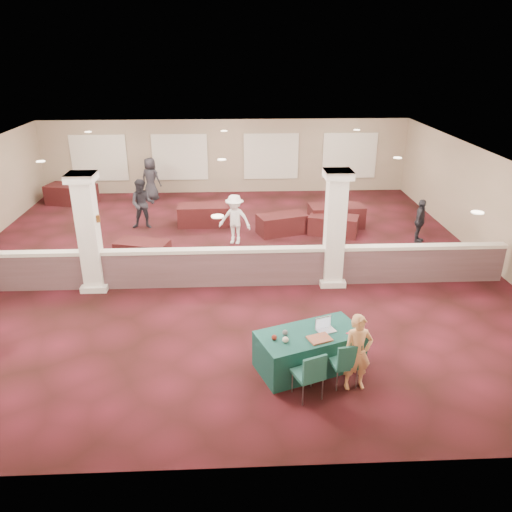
{
  "coord_description": "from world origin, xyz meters",
  "views": [
    {
      "loc": [
        0.31,
        -13.94,
        6.18
      ],
      "look_at": [
        0.87,
        -2.0,
        1.08
      ],
      "focal_mm": 35.0,
      "sensor_mm": 36.0,
      "label": 1
    }
  ],
  "objects_px": {
    "attendee_b": "(235,219)",
    "attendee_d": "(151,179)",
    "far_table_back_right": "(336,216)",
    "far_table_front_right": "(333,225)",
    "near_table": "(309,350)",
    "woman": "(357,353)",
    "conf_chair_main": "(346,361)",
    "attendee_c": "(420,221)",
    "far_table_back_center": "(204,215)",
    "far_table_front_left": "(143,251)",
    "conf_chair_side": "(311,372)",
    "attendee_a": "(143,204)",
    "far_table_front_center": "(282,224)",
    "far_table_back_left": "(72,194)"
  },
  "relations": [
    {
      "from": "far_table_front_left",
      "to": "attendee_d",
      "type": "xyz_separation_m",
      "value": [
        -0.69,
        6.7,
        0.57
      ]
    },
    {
      "from": "conf_chair_side",
      "to": "woman",
      "type": "bearing_deg",
      "value": -2.9
    },
    {
      "from": "far_table_back_right",
      "to": "far_table_back_center",
      "type": "bearing_deg",
      "value": 175.55
    },
    {
      "from": "near_table",
      "to": "conf_chair_main",
      "type": "height_order",
      "value": "conf_chair_main"
    },
    {
      "from": "woman",
      "to": "far_table_back_center",
      "type": "height_order",
      "value": "woman"
    },
    {
      "from": "far_table_back_right",
      "to": "attendee_a",
      "type": "height_order",
      "value": "attendee_a"
    },
    {
      "from": "far_table_back_left",
      "to": "attendee_b",
      "type": "relative_size",
      "value": 1.18
    },
    {
      "from": "conf_chair_side",
      "to": "far_table_front_center",
      "type": "height_order",
      "value": "conf_chair_side"
    },
    {
      "from": "attendee_a",
      "to": "attendee_d",
      "type": "relative_size",
      "value": 1.0
    },
    {
      "from": "far_table_front_right",
      "to": "attendee_b",
      "type": "bearing_deg",
      "value": -168.92
    },
    {
      "from": "conf_chair_side",
      "to": "attendee_a",
      "type": "height_order",
      "value": "attendee_a"
    },
    {
      "from": "conf_chair_side",
      "to": "attendee_c",
      "type": "height_order",
      "value": "attendee_c"
    },
    {
      "from": "near_table",
      "to": "far_table_back_left",
      "type": "relative_size",
      "value": 1.07
    },
    {
      "from": "far_table_back_center",
      "to": "attendee_d",
      "type": "bearing_deg",
      "value": 124.88
    },
    {
      "from": "conf_chair_main",
      "to": "far_table_front_center",
      "type": "bearing_deg",
      "value": 82.86
    },
    {
      "from": "far_table_front_left",
      "to": "conf_chair_side",
      "type": "bearing_deg",
      "value": -58.07
    },
    {
      "from": "conf_chair_main",
      "to": "attendee_d",
      "type": "relative_size",
      "value": 0.55
    },
    {
      "from": "far_table_back_center",
      "to": "attendee_d",
      "type": "xyz_separation_m",
      "value": [
        -2.39,
        3.42,
        0.52
      ]
    },
    {
      "from": "far_table_back_center",
      "to": "attendee_d",
      "type": "height_order",
      "value": "attendee_d"
    },
    {
      "from": "far_table_back_left",
      "to": "attendee_a",
      "type": "relative_size",
      "value": 1.1
    },
    {
      "from": "near_table",
      "to": "far_table_back_right",
      "type": "distance_m",
      "value": 8.87
    },
    {
      "from": "near_table",
      "to": "far_table_front_right",
      "type": "relative_size",
      "value": 1.26
    },
    {
      "from": "far_table_front_left",
      "to": "attendee_d",
      "type": "height_order",
      "value": "attendee_d"
    },
    {
      "from": "attendee_b",
      "to": "attendee_d",
      "type": "xyz_separation_m",
      "value": [
        -3.53,
        5.32,
        0.06
      ]
    },
    {
      "from": "conf_chair_main",
      "to": "woman",
      "type": "bearing_deg",
      "value": -20.25
    },
    {
      "from": "far_table_back_left",
      "to": "attendee_d",
      "type": "height_order",
      "value": "attendee_d"
    },
    {
      "from": "near_table",
      "to": "far_table_front_left",
      "type": "bearing_deg",
      "value": 106.85
    },
    {
      "from": "near_table",
      "to": "conf_chair_side",
      "type": "bearing_deg",
      "value": -117.81
    },
    {
      "from": "far_table_back_right",
      "to": "attendee_d",
      "type": "distance_m",
      "value": 8.18
    },
    {
      "from": "near_table",
      "to": "attendee_d",
      "type": "xyz_separation_m",
      "value": [
        -5.0,
        12.38,
        0.49
      ]
    },
    {
      "from": "attendee_c",
      "to": "far_table_back_right",
      "type": "bearing_deg",
      "value": 87.11
    },
    {
      "from": "conf_chair_main",
      "to": "far_table_back_left",
      "type": "height_order",
      "value": "conf_chair_main"
    },
    {
      "from": "attendee_b",
      "to": "attendee_d",
      "type": "relative_size",
      "value": 0.93
    },
    {
      "from": "woman",
      "to": "far_table_front_center",
      "type": "bearing_deg",
      "value": 87.11
    },
    {
      "from": "far_table_back_right",
      "to": "attendee_d",
      "type": "height_order",
      "value": "attendee_d"
    },
    {
      "from": "near_table",
      "to": "far_table_back_center",
      "type": "bearing_deg",
      "value": 85.95
    },
    {
      "from": "attendee_c",
      "to": "attendee_d",
      "type": "relative_size",
      "value": 0.83
    },
    {
      "from": "conf_chair_main",
      "to": "near_table",
      "type": "bearing_deg",
      "value": 122.51
    },
    {
      "from": "far_table_front_center",
      "to": "near_table",
      "type": "bearing_deg",
      "value": -91.43
    },
    {
      "from": "attendee_c",
      "to": "far_table_back_center",
      "type": "bearing_deg",
      "value": 105.85
    },
    {
      "from": "far_table_front_center",
      "to": "far_table_front_right",
      "type": "height_order",
      "value": "far_table_front_center"
    },
    {
      "from": "far_table_front_right",
      "to": "near_table",
      "type": "bearing_deg",
      "value": -104.33
    },
    {
      "from": "conf_chair_side",
      "to": "far_table_front_left",
      "type": "height_order",
      "value": "conf_chair_side"
    },
    {
      "from": "attendee_d",
      "to": "attendee_c",
      "type": "bearing_deg",
      "value": 173.4
    },
    {
      "from": "conf_chair_side",
      "to": "attendee_a",
      "type": "relative_size",
      "value": 0.56
    },
    {
      "from": "far_table_front_left",
      "to": "attendee_b",
      "type": "height_order",
      "value": "attendee_b"
    },
    {
      "from": "conf_chair_main",
      "to": "attendee_c",
      "type": "relative_size",
      "value": 0.66
    },
    {
      "from": "woman",
      "to": "far_table_front_right",
      "type": "height_order",
      "value": "woman"
    },
    {
      "from": "near_table",
      "to": "conf_chair_main",
      "type": "relative_size",
      "value": 2.14
    },
    {
      "from": "far_table_back_left",
      "to": "far_table_back_center",
      "type": "distance_m",
      "value": 6.34
    }
  ]
}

